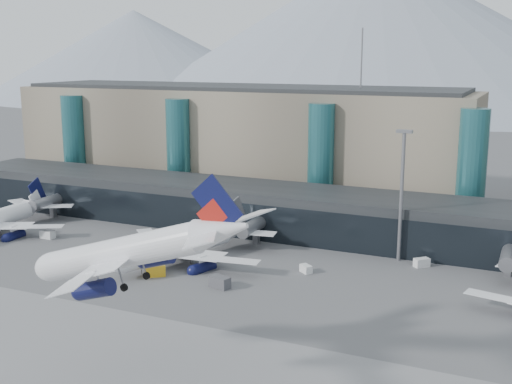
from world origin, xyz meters
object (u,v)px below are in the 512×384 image
jet_parked_mid (192,237)px  veh_b (179,241)px  veh_c (220,282)px  veh_g (306,269)px  lightmast_mid (402,188)px  veh_h (155,270)px  veh_d (422,263)px  hero_jet (140,244)px  jet_parked_left (0,213)px  veh_a (48,234)px

jet_parked_mid → veh_b: jet_parked_mid is taller
veh_c → veh_g: veh_c is taller
lightmast_mid → veh_b: size_ratio=10.40×
veh_b → lightmast_mid: bearing=-53.0°
veh_h → veh_b: bearing=72.8°
veh_c → veh_d: (29.75, 25.61, -0.17)m
veh_c → veh_g: bearing=65.9°
veh_d → veh_g: bearing=168.3°
hero_jet → veh_d: (22.77, 58.75, -17.03)m
veh_d → veh_h: veh_h is taller
lightmast_mid → veh_h: (-38.47, -27.15, -13.36)m
jet_parked_mid → veh_d: 44.42m
lightmast_mid → veh_c: 39.54m
veh_b → veh_g: (30.75, -5.98, 0.00)m
veh_c → veh_d: bearing=55.5°
lightmast_mid → veh_c: bearing=-132.1°
hero_jet → jet_parked_mid: size_ratio=0.90×
veh_b → veh_c: veh_c is taller
hero_jet → veh_h: 42.81m
lightmast_mid → veh_c: lightmast_mid is taller
jet_parked_left → hero_jet: bearing=-125.1°
veh_a → veh_h: veh_h is taller
veh_b → veh_d: (49.63, 6.14, 0.11)m
veh_h → jet_parked_mid: bearing=48.6°
veh_a → veh_d: bearing=12.7°
hero_jet → veh_c: hero_jet is taller
jet_parked_mid → veh_c: 17.58m
veh_a → veh_c: (48.43, -11.57, 0.12)m
jet_parked_mid → veh_d: bearing=-53.6°
hero_jet → jet_parked_mid: bearing=114.4°
jet_parked_left → veh_c: jet_parked_left is taller
hero_jet → veh_b: 61.51m
jet_parked_mid → veh_h: jet_parked_mid is taller
lightmast_mid → veh_a: bearing=-167.7°
lightmast_mid → jet_parked_mid: lightmast_mid is taller
jet_parked_left → veh_c: size_ratio=9.97×
jet_parked_mid → veh_c: size_ratio=10.16×
veh_a → veh_c: veh_c is taller
lightmast_mid → hero_jet: lightmast_mid is taller
veh_h → veh_g: bearing=-7.5°
hero_jet → jet_parked_mid: hero_jet is taller
veh_a → lightmast_mid: bearing=14.9°
lightmast_mid → veh_g: size_ratio=10.47×
hero_jet → jet_parked_left: hero_jet is taller
veh_a → veh_b: size_ratio=1.27×
lightmast_mid → veh_d: bearing=-22.5°
jet_parked_left → veh_h: 49.73m
jet_parked_left → veh_c: 63.07m
hero_jet → jet_parked_mid: (-19.36, 45.15, -13.42)m
jet_parked_left → veh_h: jet_parked_left is taller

